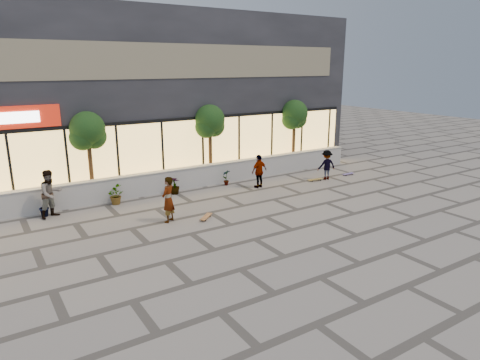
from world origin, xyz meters
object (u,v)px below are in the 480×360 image
skater_center (168,200)px  skateboard_center (206,217)px  tree_mideast (210,123)px  skateboard_right_near (316,179)px  skater_right_far (327,165)px  skater_left (51,194)px  tree_east (294,116)px  skater_right_near (259,171)px  skateboard_right_far (348,174)px  tree_midwest (88,133)px

skater_center → skateboard_center: 1.64m
tree_mideast → skateboard_right_near: 6.17m
skater_right_far → skateboard_center: size_ratio=1.98×
skater_left → tree_east: bearing=-17.9°
skater_left → skater_right_far: skater_left is taller
skater_right_near → skater_right_far: size_ratio=1.06×
skateboard_right_far → tree_mideast: bearing=154.9°
tree_east → tree_midwest: bearing=180.0°
tree_midwest → skater_right_far: bearing=-15.5°
skater_right_near → skateboard_right_far: (5.50, -0.64, -0.75)m
tree_midwest → skater_left: tree_midwest is taller
skateboard_center → skater_right_far: bearing=-28.3°
skater_right_far → skateboard_right_near: size_ratio=1.80×
tree_east → skater_left: tree_east is taller
tree_midwest → skater_center: bearing=-69.3°
tree_midwest → tree_mideast: (6.00, 0.00, 0.00)m
tree_east → skateboard_right_far: 4.47m
tree_midwest → skater_right_far: size_ratio=2.53×
skater_center → skateboard_center: (1.34, -0.49, -0.80)m
tree_east → skater_center: (-9.80, -4.50, -2.10)m
skateboard_right_far → skater_center: bearing=-173.5°
tree_midwest → skater_left: 3.21m
tree_mideast → skateboard_center: size_ratio=5.01×
skateboard_right_far → skater_right_far: bearing=179.0°
skater_left → skateboard_right_far: (14.79, -1.58, -0.88)m
skater_center → skater_right_near: 5.99m
tree_midwest → skateboard_center: size_ratio=5.01×
skater_center → skater_left: (-3.65, 2.96, 0.07)m
tree_east → skater_right_near: tree_east is taller
tree_midwest → skateboard_right_far: (12.83, -3.12, -2.91)m
skater_center → skateboard_center: bearing=122.5°
tree_east → skater_right_far: size_ratio=2.53×
skater_center → skater_left: skater_left is taller
skateboard_center → skateboard_right_near: (7.46, 1.92, -0.00)m
skateboard_right_near → skater_right_near: bearing=177.0°
skater_right_near → skater_left: bearing=-16.3°
skateboard_right_near → skateboard_right_far: bearing=6.3°
tree_east → skateboard_right_far: size_ratio=5.04×
tree_midwest → skateboard_right_near: tree_midwest is taller
tree_mideast → tree_east: (5.50, 0.00, 0.00)m
tree_mideast → skater_left: bearing=-169.1°
skateboard_right_near → skateboard_center: bearing=-158.0°
tree_mideast → skater_right_near: (1.33, -2.47, -2.16)m
tree_mideast → skater_right_far: (5.19, -3.10, -2.21)m
skater_right_near → tree_east: bearing=-159.9°
skateboard_right_far → skateboard_right_near: bearing=178.1°
tree_midwest → skater_right_far: tree_midwest is taller
skater_right_near → skateboard_center: skater_right_near is taller
skateboard_right_far → skateboard_center: bearing=-169.8°
skateboard_center → skater_right_near: bearing=-11.0°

